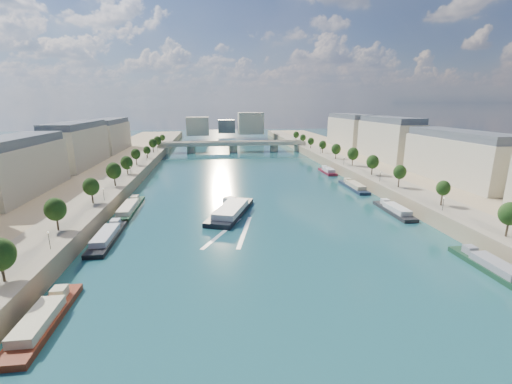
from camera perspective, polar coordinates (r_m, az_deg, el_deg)
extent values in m
plane|color=#0D363B|center=(151.11, -0.99, 0.57)|extent=(700.00, 700.00, 0.00)
cube|color=#9E8460|center=(159.82, -27.60, 0.58)|extent=(44.00, 520.00, 5.00)
cube|color=#9E8460|center=(173.62, 23.36, 2.06)|extent=(44.00, 520.00, 5.00)
cube|color=gray|center=(154.65, -22.50, 1.69)|extent=(14.00, 520.00, 0.10)
cube|color=gray|center=(166.01, 18.98, 2.84)|extent=(14.00, 520.00, 0.10)
cylinder|color=#382B1E|center=(80.43, -36.21, -10.09)|extent=(0.50, 0.50, 3.82)
ellipsoid|color=black|center=(79.17, -36.61, -7.70)|extent=(4.80, 4.80, 5.52)
cylinder|color=#382B1E|center=(100.52, -29.82, -4.61)|extent=(0.50, 0.50, 3.82)
ellipsoid|color=black|center=(99.51, -30.08, -2.65)|extent=(4.80, 4.80, 5.52)
cylinder|color=#382B1E|center=(122.03, -25.68, -0.97)|extent=(0.50, 0.50, 3.82)
ellipsoid|color=black|center=(121.20, -25.86, 0.66)|extent=(4.80, 4.80, 5.52)
cylinder|color=#382B1E|center=(144.32, -22.80, 1.56)|extent=(0.50, 0.50, 3.82)
ellipsoid|color=black|center=(143.63, -22.94, 2.96)|extent=(4.80, 4.80, 5.52)
cylinder|color=#382B1E|center=(167.09, -20.70, 3.41)|extent=(0.50, 0.50, 3.82)
ellipsoid|color=black|center=(166.49, -20.81, 4.62)|extent=(4.80, 4.80, 5.52)
cylinder|color=#382B1E|center=(190.16, -19.10, 4.81)|extent=(0.50, 0.50, 3.82)
ellipsoid|color=black|center=(189.64, -19.19, 5.88)|extent=(4.80, 4.80, 5.52)
cylinder|color=#382B1E|center=(213.44, -17.84, 5.91)|extent=(0.50, 0.50, 3.82)
ellipsoid|color=black|center=(212.97, -17.91, 6.86)|extent=(4.80, 4.80, 5.52)
cylinder|color=#382B1E|center=(236.86, -16.82, 6.78)|extent=(0.50, 0.50, 3.82)
ellipsoid|color=black|center=(236.44, -16.89, 7.64)|extent=(4.80, 4.80, 5.52)
cylinder|color=#382B1E|center=(260.39, -15.99, 7.50)|extent=(0.50, 0.50, 3.82)
ellipsoid|color=black|center=(260.00, -16.05, 8.28)|extent=(4.80, 4.80, 5.52)
cylinder|color=#382B1E|center=(283.99, -15.29, 8.09)|extent=(0.50, 0.50, 3.82)
ellipsoid|color=black|center=(283.64, -15.34, 8.82)|extent=(4.80, 4.80, 5.52)
cylinder|color=#382B1E|center=(105.20, 35.79, -4.67)|extent=(0.50, 0.50, 3.82)
ellipsoid|color=black|center=(104.24, 36.08, -2.80)|extent=(4.80, 4.80, 5.52)
cylinder|color=#382B1E|center=(122.82, 28.33, -1.19)|extent=(0.50, 0.50, 3.82)
ellipsoid|color=black|center=(122.00, 28.53, 0.43)|extent=(4.80, 4.80, 5.52)
cylinder|color=#382B1E|center=(142.33, 22.84, 1.39)|extent=(0.50, 0.50, 3.82)
ellipsoid|color=black|center=(141.62, 22.98, 2.80)|extent=(4.80, 4.80, 5.52)
cylinder|color=#382B1E|center=(163.03, 18.70, 3.33)|extent=(0.50, 0.50, 3.82)
ellipsoid|color=black|center=(162.41, 18.81, 4.57)|extent=(4.80, 4.80, 5.52)
cylinder|color=#382B1E|center=(184.54, 15.50, 4.81)|extent=(0.50, 0.50, 3.82)
ellipsoid|color=black|center=(183.99, 15.58, 5.91)|extent=(4.80, 4.80, 5.52)
cylinder|color=#382B1E|center=(206.59, 12.97, 5.97)|extent=(0.50, 0.50, 3.82)
ellipsoid|color=black|center=(206.11, 13.02, 6.95)|extent=(4.80, 4.80, 5.52)
cylinder|color=#382B1E|center=(229.04, 10.92, 6.89)|extent=(0.50, 0.50, 3.82)
ellipsoid|color=black|center=(228.60, 10.96, 7.78)|extent=(4.80, 4.80, 5.52)
cylinder|color=#382B1E|center=(251.77, 9.23, 7.64)|extent=(0.50, 0.50, 3.82)
ellipsoid|color=black|center=(251.37, 9.26, 8.46)|extent=(4.80, 4.80, 5.52)
cylinder|color=#382B1E|center=(274.72, 7.82, 8.27)|extent=(0.50, 0.50, 3.82)
ellipsoid|color=black|center=(274.36, 7.84, 9.01)|extent=(4.80, 4.80, 5.52)
cylinder|color=#382B1E|center=(297.84, 6.62, 8.79)|extent=(0.50, 0.50, 3.82)
ellipsoid|color=black|center=(297.50, 6.64, 9.48)|extent=(4.80, 4.80, 5.52)
cylinder|color=black|center=(89.15, -31.19, -7.04)|extent=(0.14, 0.14, 4.00)
sphere|color=#FFE5B2|center=(88.48, -31.37, -5.77)|extent=(0.36, 0.36, 0.36)
cylinder|color=black|center=(124.92, -24.04, -0.42)|extent=(0.14, 0.14, 4.00)
sphere|color=#FFE5B2|center=(124.44, -24.14, 0.52)|extent=(0.36, 0.36, 0.36)
cylinder|color=black|center=(162.68, -20.15, 3.21)|extent=(0.14, 0.14, 4.00)
sphere|color=#FFE5B2|center=(162.31, -20.22, 3.94)|extent=(0.36, 0.36, 0.36)
cylinder|color=black|center=(201.30, -17.73, 5.45)|extent=(0.14, 0.14, 4.00)
sphere|color=#FFE5B2|center=(201.00, -17.78, 6.04)|extent=(0.36, 0.36, 0.36)
cylinder|color=black|center=(240.37, -16.08, 6.96)|extent=(0.14, 0.14, 4.00)
sphere|color=#FFE5B2|center=(240.12, -16.12, 7.46)|extent=(0.36, 0.36, 0.36)
cylinder|color=black|center=(117.47, 28.72, -1.86)|extent=(0.14, 0.14, 4.00)
sphere|color=#FFE5B2|center=(116.96, 28.85, -0.87)|extent=(0.36, 0.36, 0.36)
cylinder|color=black|center=(150.52, 19.97, 2.36)|extent=(0.14, 0.14, 4.00)
sphere|color=#FFE5B2|center=(150.12, 20.04, 3.15)|extent=(0.36, 0.36, 0.36)
cylinder|color=black|center=(186.32, 14.44, 4.99)|extent=(0.14, 0.14, 4.00)
sphere|color=#FFE5B2|center=(186.00, 14.48, 5.63)|extent=(0.36, 0.36, 0.36)
cylinder|color=black|center=(223.55, 10.70, 6.74)|extent=(0.14, 0.14, 4.00)
sphere|color=#FFE5B2|center=(223.28, 10.73, 7.27)|extent=(0.36, 0.36, 0.36)
cylinder|color=black|center=(261.59, 8.02, 7.97)|extent=(0.14, 0.14, 4.00)
sphere|color=#FFE5B2|center=(261.36, 8.04, 8.42)|extent=(0.36, 0.36, 0.36)
cube|color=beige|center=(147.66, -35.12, 3.51)|extent=(16.00, 52.00, 20.00)
cube|color=#474C54|center=(146.41, -35.78, 7.96)|extent=(14.72, 50.44, 3.20)
cube|color=beige|center=(200.25, -27.60, 6.76)|extent=(16.00, 52.00, 20.00)
cube|color=#474C54|center=(199.33, -28.00, 10.05)|extent=(14.72, 50.44, 3.20)
cube|color=beige|center=(255.19, -23.22, 8.58)|extent=(16.00, 52.00, 20.00)
cube|color=#474C54|center=(254.47, -23.48, 11.17)|extent=(14.72, 50.44, 3.20)
cube|color=beige|center=(165.03, 30.67, 5.04)|extent=(16.00, 52.00, 20.00)
cube|color=#474C54|center=(163.91, 31.20, 9.02)|extent=(14.72, 50.44, 3.20)
cube|color=beige|center=(213.38, 21.22, 7.81)|extent=(16.00, 52.00, 20.00)
cube|color=#474C54|center=(212.51, 21.51, 10.91)|extent=(14.72, 50.44, 3.20)
cube|color=beige|center=(265.62, 15.30, 9.43)|extent=(16.00, 52.00, 20.00)
cube|color=#474C54|center=(264.93, 15.47, 11.93)|extent=(14.72, 50.44, 3.20)
cube|color=beige|center=(356.72, -9.69, 10.77)|extent=(22.00, 18.00, 18.00)
cube|color=beige|center=(368.59, -0.90, 11.40)|extent=(26.00, 20.00, 22.00)
cube|color=#474C54|center=(381.85, -4.96, 10.86)|extent=(18.00, 16.00, 14.00)
cube|color=#C1B79E|center=(266.41, -3.83, 8.02)|extent=(112.00, 11.00, 2.20)
cube|color=#C1B79E|center=(261.28, -3.77, 8.22)|extent=(112.00, 0.80, 0.90)
cube|color=#C1B79E|center=(271.20, -3.90, 8.45)|extent=(112.00, 0.80, 0.90)
cylinder|color=#C1B79E|center=(266.86, -10.74, 7.01)|extent=(6.40, 6.40, 5.00)
cylinder|color=#C1B79E|center=(266.86, -3.82, 7.23)|extent=(6.40, 6.40, 5.00)
cylinder|color=#C1B79E|center=(270.66, 3.01, 7.35)|extent=(6.40, 6.40, 5.00)
cube|color=#C1B79E|center=(268.80, -15.03, 6.82)|extent=(6.00, 12.00, 5.00)
cube|color=#C1B79E|center=(274.91, 7.15, 7.37)|extent=(6.00, 12.00, 5.00)
cube|color=black|center=(117.13, -4.25, -3.42)|extent=(18.55, 31.59, 2.17)
cube|color=white|center=(114.18, -4.20, -2.81)|extent=(13.45, 21.03, 1.96)
cube|color=white|center=(125.28, -4.49, -1.27)|extent=(5.33, 4.92, 1.80)
cube|color=silver|center=(101.17, -5.53, -6.69)|extent=(12.84, 23.73, 0.04)
cube|color=silver|center=(101.51, -1.89, -6.55)|extent=(6.98, 25.61, 0.04)
cube|color=maroon|center=(72.40, -31.79, -17.96)|extent=(5.00, 22.31, 1.80)
cube|color=beige|center=(70.19, -32.59, -17.51)|extent=(4.10, 12.27, 1.60)
cube|color=beige|center=(76.80, -29.92, -14.25)|extent=(2.50, 2.68, 1.80)
cube|color=black|center=(104.36, -23.38, -7.04)|extent=(5.00, 26.41, 1.80)
cube|color=silver|center=(101.89, -23.79, -6.58)|extent=(4.10, 14.52, 1.60)
cube|color=silver|center=(110.92, -22.39, -4.69)|extent=(2.50, 3.17, 1.80)
cube|color=#1C462C|center=(128.27, -20.29, -2.79)|extent=(5.00, 29.61, 1.80)
cube|color=beige|center=(125.59, -20.58, -2.37)|extent=(4.10, 16.29, 1.60)
cube|color=beige|center=(136.11, -19.55, -0.96)|extent=(2.50, 3.55, 1.80)
cube|color=#173924|center=(95.43, 34.36, -10.50)|extent=(5.00, 21.50, 1.80)
cube|color=gray|center=(93.65, 35.21, -9.94)|extent=(4.10, 11.83, 1.60)
cube|color=gray|center=(99.18, 32.08, -8.13)|extent=(2.50, 2.58, 1.80)
cube|color=black|center=(127.29, 22.01, -3.08)|extent=(5.00, 21.91, 1.80)
cube|color=silver|center=(125.37, 22.46, -2.58)|extent=(4.10, 12.05, 1.60)
cube|color=silver|center=(132.30, 20.72, -1.50)|extent=(2.50, 2.63, 1.80)
cube|color=#1A2639|center=(157.29, 15.95, 0.68)|extent=(5.00, 24.21, 1.80)
cube|color=beige|center=(155.17, 16.27, 1.11)|extent=(4.10, 13.31, 1.60)
cube|color=beige|center=(163.40, 15.01, 1.90)|extent=(2.50, 2.90, 1.80)
cube|color=maroon|center=(189.29, 11.84, 3.23)|extent=(5.00, 18.16, 1.80)
cube|color=#AFB4BC|center=(187.63, 12.01, 3.65)|extent=(4.10, 9.99, 1.60)
cube|color=#AFB4BC|center=(194.02, 11.35, 4.07)|extent=(2.50, 2.18, 1.80)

